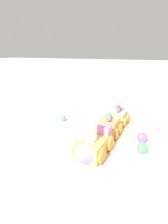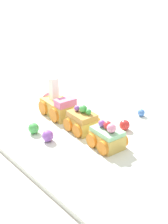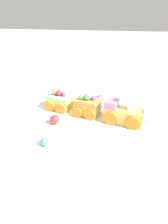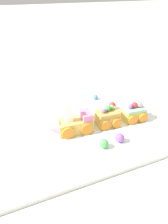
% 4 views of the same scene
% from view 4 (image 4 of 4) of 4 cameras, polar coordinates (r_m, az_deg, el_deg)
% --- Properties ---
extents(ground_plane, '(10.00, 10.00, 0.00)m').
position_cam_4_polar(ground_plane, '(0.73, 2.85, -3.19)').
color(ground_plane, beige).
extents(display_board, '(0.75, 0.45, 0.01)m').
position_cam_4_polar(display_board, '(0.73, 2.86, -2.80)').
color(display_board, silver).
rests_on(display_board, ground_plane).
extents(cake_train_locomotive, '(0.14, 0.08, 0.10)m').
position_cam_4_polar(cake_train_locomotive, '(0.66, -3.29, -3.21)').
color(cake_train_locomotive, '#E0BC56').
rests_on(cake_train_locomotive, display_board).
extents(cake_car_caramel, '(0.08, 0.07, 0.07)m').
position_cam_4_polar(cake_car_caramel, '(0.70, 6.16, -1.47)').
color(cake_car_caramel, '#E0BC56').
rests_on(cake_car_caramel, display_board).
extents(cake_car_mint, '(0.08, 0.07, 0.07)m').
position_cam_4_polar(cake_car_mint, '(0.74, 12.83, -0.17)').
color(cake_car_mint, '#E0BC56').
rests_on(cake_car_mint, display_board).
extents(gumball_red, '(0.03, 0.03, 0.03)m').
position_cam_4_polar(gumball_red, '(0.80, 7.41, 1.71)').
color(gumball_red, red).
rests_on(gumball_red, display_board).
extents(gumball_blue, '(0.02, 0.02, 0.02)m').
position_cam_4_polar(gumball_blue, '(0.86, 2.98, 3.94)').
color(gumball_blue, '#4C84E0').
rests_on(gumball_blue, display_board).
extents(gumball_purple, '(0.03, 0.03, 0.03)m').
position_cam_4_polar(gumball_purple, '(0.64, 9.29, -6.65)').
color(gumball_purple, '#9956C6').
rests_on(gumball_purple, display_board).
extents(gumball_green, '(0.03, 0.03, 0.03)m').
position_cam_4_polar(gumball_green, '(0.61, 5.21, -8.20)').
color(gumball_green, '#4CBC56').
rests_on(gumball_green, display_board).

